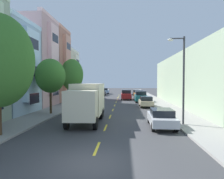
{
  "coord_description": "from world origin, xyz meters",
  "views": [
    {
      "loc": [
        1.45,
        -8.73,
        3.49
      ],
      "look_at": [
        -0.74,
        27.42,
        2.18
      ],
      "focal_mm": 33.29,
      "sensor_mm": 36.0,
      "label": 1
    }
  ],
  "objects_px": {
    "street_tree_third": "(72,75)",
    "parked_wagon_charcoal": "(136,92)",
    "parked_hatchback_champagne": "(146,102)",
    "parked_sedan_silver": "(161,118)",
    "parked_suv_teal": "(141,96)",
    "parked_pickup_sky": "(105,91)",
    "moving_red_sedan": "(126,95)",
    "delivery_box_truck": "(88,100)",
    "street_tree_second": "(50,76)",
    "parked_hatchback_burgundy": "(87,100)",
    "parked_sedan_navy": "(97,95)",
    "parked_sedan_black": "(102,93)",
    "street_lamp": "(182,74)",
    "parked_pickup_orange": "(139,95)"
  },
  "relations": [
    {
      "from": "parked_pickup_sky",
      "to": "parked_sedan_black",
      "type": "distance_m",
      "value": 7.25
    },
    {
      "from": "street_tree_third",
      "to": "parked_hatchback_champagne",
      "type": "xyz_separation_m",
      "value": [
        10.8,
        -1.74,
        -3.81
      ]
    },
    {
      "from": "delivery_box_truck",
      "to": "street_tree_second",
      "type": "bearing_deg",
      "value": 142.33
    },
    {
      "from": "street_lamp",
      "to": "parked_sedan_silver",
      "type": "bearing_deg",
      "value": -160.75
    },
    {
      "from": "street_tree_third",
      "to": "parked_pickup_sky",
      "type": "relative_size",
      "value": 1.27
    },
    {
      "from": "parked_hatchback_burgundy",
      "to": "parked_sedan_navy",
      "type": "xyz_separation_m",
      "value": [
        -0.1,
        12.11,
        -0.01
      ]
    },
    {
      "from": "delivery_box_truck",
      "to": "parked_sedan_silver",
      "type": "xyz_separation_m",
      "value": [
        6.1,
        -1.94,
        -1.15
      ]
    },
    {
      "from": "street_tree_third",
      "to": "parked_sedan_black",
      "type": "bearing_deg",
      "value": 84.71
    },
    {
      "from": "parked_pickup_orange",
      "to": "moving_red_sedan",
      "type": "relative_size",
      "value": 1.11
    },
    {
      "from": "delivery_box_truck",
      "to": "moving_red_sedan",
      "type": "bearing_deg",
      "value": 81.14
    },
    {
      "from": "parked_pickup_orange",
      "to": "moving_red_sedan",
      "type": "xyz_separation_m",
      "value": [
        -2.64,
        -2.75,
        0.16
      ]
    },
    {
      "from": "delivery_box_truck",
      "to": "parked_sedan_black",
      "type": "relative_size",
      "value": 1.7
    },
    {
      "from": "parked_sedan_navy",
      "to": "moving_red_sedan",
      "type": "bearing_deg",
      "value": -15.64
    },
    {
      "from": "parked_sedan_black",
      "to": "parked_hatchback_champagne",
      "type": "bearing_deg",
      "value": -69.63
    },
    {
      "from": "street_tree_third",
      "to": "parked_hatchback_champagne",
      "type": "height_order",
      "value": "street_tree_third"
    },
    {
      "from": "street_tree_third",
      "to": "street_lamp",
      "type": "height_order",
      "value": "street_lamp"
    },
    {
      "from": "street_tree_third",
      "to": "moving_red_sedan",
      "type": "distance_m",
      "value": 13.83
    },
    {
      "from": "parked_sedan_black",
      "to": "street_tree_third",
      "type": "bearing_deg",
      "value": -95.29
    },
    {
      "from": "parked_wagon_charcoal",
      "to": "parked_sedan_navy",
      "type": "relative_size",
      "value": 1.05
    },
    {
      "from": "parked_wagon_charcoal",
      "to": "parked_hatchback_champagne",
      "type": "bearing_deg",
      "value": -90.11
    },
    {
      "from": "parked_pickup_sky",
      "to": "moving_red_sedan",
      "type": "relative_size",
      "value": 1.11
    },
    {
      "from": "street_lamp",
      "to": "parked_pickup_orange",
      "type": "xyz_separation_m",
      "value": [
        -1.51,
        27.22,
        -3.32
      ]
    },
    {
      "from": "street_tree_second",
      "to": "parked_sedan_navy",
      "type": "bearing_deg",
      "value": 84.4
    },
    {
      "from": "parked_sedan_navy",
      "to": "parked_suv_teal",
      "type": "bearing_deg",
      "value": -38.29
    },
    {
      "from": "street_lamp",
      "to": "moving_red_sedan",
      "type": "height_order",
      "value": "street_lamp"
    },
    {
      "from": "parked_hatchback_champagne",
      "to": "parked_pickup_orange",
      "type": "distance_m",
      "value": 15.04
    },
    {
      "from": "moving_red_sedan",
      "to": "delivery_box_truck",
      "type": "bearing_deg",
      "value": -98.86
    },
    {
      "from": "parked_sedan_silver",
      "to": "street_tree_third",
      "type": "bearing_deg",
      "value": 126.4
    },
    {
      "from": "street_tree_third",
      "to": "parked_sedan_black",
      "type": "relative_size",
      "value": 1.5
    },
    {
      "from": "parked_hatchback_champagne",
      "to": "parked_wagon_charcoal",
      "type": "distance_m",
      "value": 25.42
    },
    {
      "from": "street_tree_third",
      "to": "parked_hatchback_burgundy",
      "type": "xyz_separation_m",
      "value": [
        2.19,
        0.14,
        -3.81
      ]
    },
    {
      "from": "moving_red_sedan",
      "to": "parked_pickup_orange",
      "type": "bearing_deg",
      "value": 46.25
    },
    {
      "from": "parked_sedan_navy",
      "to": "parked_sedan_silver",
      "type": "bearing_deg",
      "value": -72.17
    },
    {
      "from": "street_tree_second",
      "to": "street_tree_third",
      "type": "height_order",
      "value": "street_tree_third"
    },
    {
      "from": "parked_sedan_silver",
      "to": "parked_suv_teal",
      "type": "xyz_separation_m",
      "value": [
        -0.06,
        20.02,
        0.24
      ]
    },
    {
      "from": "street_tree_second",
      "to": "parked_sedan_black",
      "type": "height_order",
      "value": "street_tree_second"
    },
    {
      "from": "parked_sedan_black",
      "to": "moving_red_sedan",
      "type": "bearing_deg",
      "value": -61.49
    },
    {
      "from": "delivery_box_truck",
      "to": "parked_hatchback_champagne",
      "type": "height_order",
      "value": "delivery_box_truck"
    },
    {
      "from": "street_tree_second",
      "to": "parked_sedan_black",
      "type": "bearing_deg",
      "value": 86.25
    },
    {
      "from": "delivery_box_truck",
      "to": "moving_red_sedan",
      "type": "distance_m",
      "value": 23.41
    },
    {
      "from": "parked_sedan_black",
      "to": "street_tree_second",
      "type": "bearing_deg",
      "value": -93.75
    },
    {
      "from": "parked_hatchback_champagne",
      "to": "parked_wagon_charcoal",
      "type": "xyz_separation_m",
      "value": [
        0.05,
        25.42,
        0.05
      ]
    },
    {
      "from": "parked_pickup_sky",
      "to": "parked_sedan_navy",
      "type": "height_order",
      "value": "parked_pickup_sky"
    },
    {
      "from": "delivery_box_truck",
      "to": "parked_hatchback_champagne",
      "type": "relative_size",
      "value": 1.91
    },
    {
      "from": "delivery_box_truck",
      "to": "parked_wagon_charcoal",
      "type": "height_order",
      "value": "delivery_box_truck"
    },
    {
      "from": "street_lamp",
      "to": "parked_pickup_sky",
      "type": "height_order",
      "value": "street_lamp"
    },
    {
      "from": "street_tree_third",
      "to": "parked_wagon_charcoal",
      "type": "relative_size",
      "value": 1.43
    },
    {
      "from": "street_lamp",
      "to": "parked_sedan_black",
      "type": "height_order",
      "value": "street_lamp"
    },
    {
      "from": "parked_hatchback_champagne",
      "to": "parked_sedan_silver",
      "type": "relative_size",
      "value": 0.88
    },
    {
      "from": "parked_suv_teal",
      "to": "parked_wagon_charcoal",
      "type": "bearing_deg",
      "value": 89.29
    }
  ]
}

